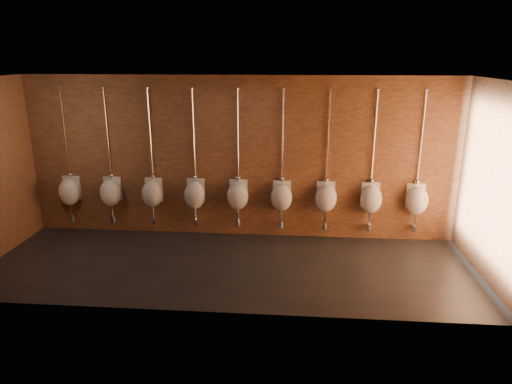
# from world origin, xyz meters

# --- Properties ---
(ground) EXTENTS (8.50, 8.50, 0.00)m
(ground) POSITION_xyz_m (0.00, 0.00, 0.00)
(ground) COLOR black
(ground) RESTS_ON ground
(room_shell) EXTENTS (8.54, 3.04, 3.22)m
(room_shell) POSITION_xyz_m (0.00, 0.00, 2.01)
(room_shell) COLOR black
(room_shell) RESTS_ON ground
(urinal_0) EXTENTS (0.43, 0.37, 2.72)m
(urinal_0) POSITION_xyz_m (-3.49, 1.35, 0.89)
(urinal_0) COLOR silver
(urinal_0) RESTS_ON ground
(urinal_1) EXTENTS (0.43, 0.37, 2.72)m
(urinal_1) POSITION_xyz_m (-2.62, 1.35, 0.89)
(urinal_1) COLOR silver
(urinal_1) RESTS_ON ground
(urinal_2) EXTENTS (0.43, 0.37, 2.72)m
(urinal_2) POSITION_xyz_m (-1.75, 1.35, 0.89)
(urinal_2) COLOR silver
(urinal_2) RESTS_ON ground
(urinal_3) EXTENTS (0.43, 0.37, 2.72)m
(urinal_3) POSITION_xyz_m (-0.89, 1.35, 0.89)
(urinal_3) COLOR silver
(urinal_3) RESTS_ON ground
(urinal_4) EXTENTS (0.43, 0.37, 2.72)m
(urinal_4) POSITION_xyz_m (-0.02, 1.35, 0.89)
(urinal_4) COLOR silver
(urinal_4) RESTS_ON ground
(urinal_5) EXTENTS (0.43, 0.37, 2.72)m
(urinal_5) POSITION_xyz_m (0.85, 1.35, 0.89)
(urinal_5) COLOR silver
(urinal_5) RESTS_ON ground
(urinal_6) EXTENTS (0.43, 0.37, 2.72)m
(urinal_6) POSITION_xyz_m (1.72, 1.35, 0.89)
(urinal_6) COLOR silver
(urinal_6) RESTS_ON ground
(urinal_7) EXTENTS (0.43, 0.37, 2.72)m
(urinal_7) POSITION_xyz_m (2.59, 1.35, 0.89)
(urinal_7) COLOR silver
(urinal_7) RESTS_ON ground
(urinal_8) EXTENTS (0.43, 0.37, 2.72)m
(urinal_8) POSITION_xyz_m (3.46, 1.35, 0.89)
(urinal_8) COLOR silver
(urinal_8) RESTS_ON ground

